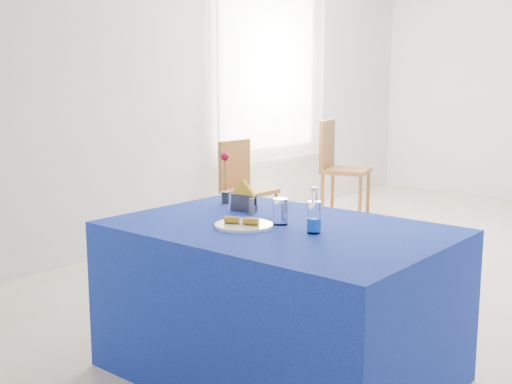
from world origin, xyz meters
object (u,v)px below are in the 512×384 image
(blue_table, at_px, (279,300))
(water_bottle, at_px, (314,218))
(chair_win_a, at_px, (243,182))
(chair_win_b, at_px, (337,162))
(plate, at_px, (244,225))

(blue_table, bearing_deg, water_bottle, -4.50)
(chair_win_a, bearing_deg, blue_table, -135.39)
(blue_table, distance_m, chair_win_a, 2.84)
(blue_table, bearing_deg, chair_win_a, 134.47)
(chair_win_b, bearing_deg, blue_table, -169.81)
(plate, xyz_separation_m, chair_win_b, (-1.67, 3.45, -0.16))
(plate, bearing_deg, blue_table, 47.71)
(chair_win_a, bearing_deg, plate, -138.88)
(plate, height_order, blue_table, plate)
(water_bottle, xyz_separation_m, chair_win_b, (-2.00, 3.34, -0.23))
(blue_table, bearing_deg, chair_win_b, 118.26)
(blue_table, height_order, water_bottle, water_bottle)
(water_bottle, height_order, chair_win_b, chair_win_b)
(water_bottle, xyz_separation_m, chair_win_a, (-2.20, 2.04, -0.31))
(plate, distance_m, chair_win_b, 3.84)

